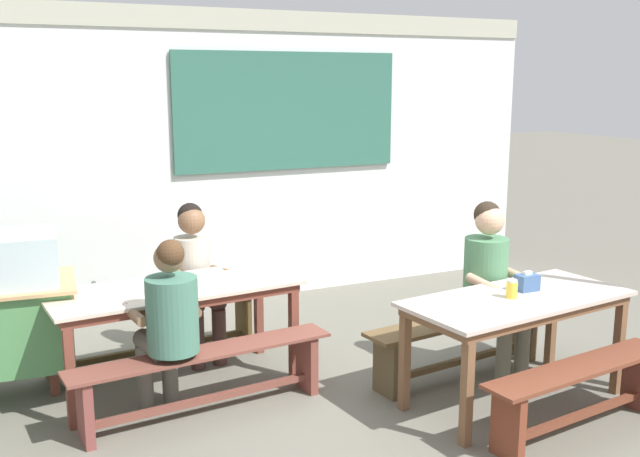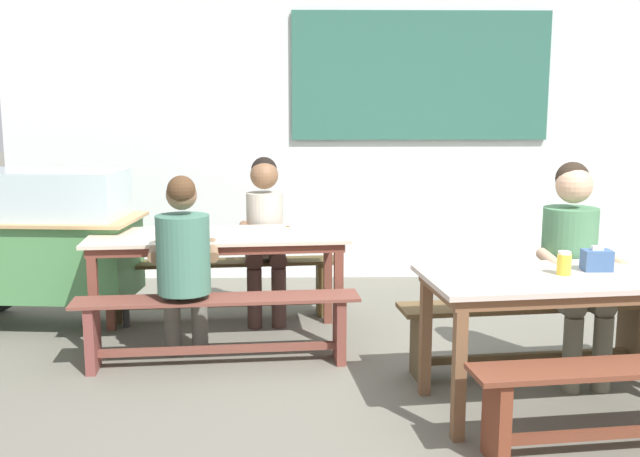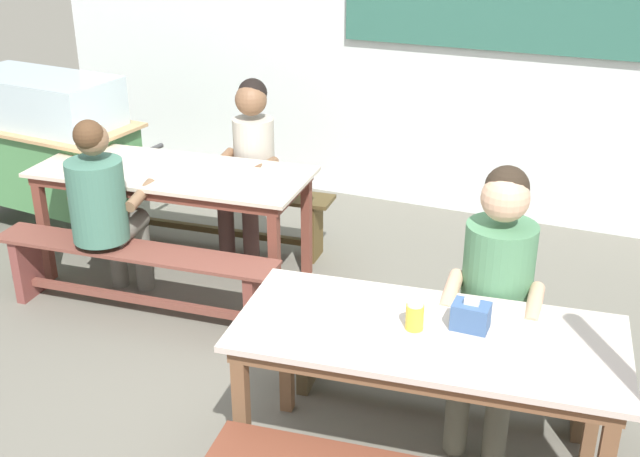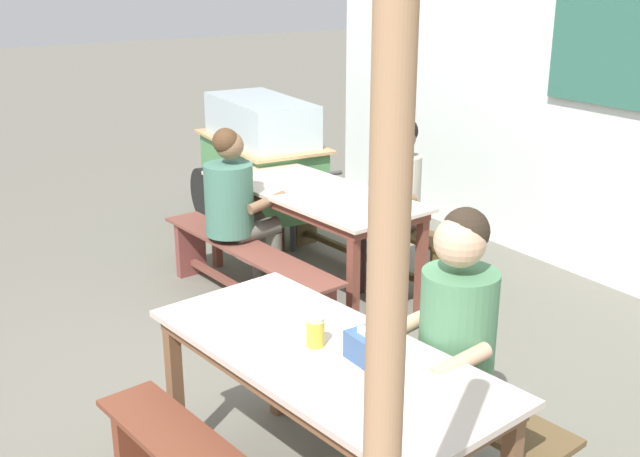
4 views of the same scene
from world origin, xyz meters
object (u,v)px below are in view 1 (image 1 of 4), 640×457
at_px(condiment_jar, 512,289).
at_px(dining_table_near, 517,308).
at_px(bench_far_back, 153,325).
at_px(person_right_near_table, 491,277).
at_px(bench_near_back, 460,336).
at_px(bench_far_front, 204,373).
at_px(dining_table_far, 174,296).
at_px(bench_near_front, 579,388).
at_px(person_center_facing, 195,271).
at_px(tissue_box, 527,282).
at_px(person_left_back_turned, 169,318).

bearing_deg(condiment_jar, dining_table_near, 6.15).
relative_size(bench_far_back, person_right_near_table, 1.38).
height_order(bench_near_back, person_right_near_table, person_right_near_table).
bearing_deg(person_right_near_table, bench_far_front, 174.63).
bearing_deg(bench_far_front, dining_table_far, 94.99).
relative_size(bench_near_back, person_right_near_table, 1.25).
relative_size(bench_near_front, person_center_facing, 1.21).
distance_m(dining_table_far, person_center_facing, 0.59).
bearing_deg(tissue_box, bench_near_front, -98.08).
bearing_deg(person_left_back_turned, condiment_jar, -19.59).
bearing_deg(dining_table_near, dining_table_far, 148.45).
relative_size(bench_near_back, person_center_facing, 1.31).
relative_size(bench_far_back, person_left_back_turned, 1.48).
bearing_deg(person_right_near_table, dining_table_near, -109.16).
bearing_deg(bench_near_back, dining_table_far, 160.16).
distance_m(bench_far_front, bench_near_back, 1.94).
relative_size(dining_table_near, person_right_near_table, 1.28).
bearing_deg(person_left_back_turned, bench_near_back, -5.78).
relative_size(dining_table_far, condiment_jar, 14.37).
xyz_separation_m(bench_near_back, tissue_box, (0.22, -0.45, 0.51)).
relative_size(tissue_box, condiment_jar, 1.20).
xyz_separation_m(dining_table_far, dining_table_near, (2.04, -1.25, -0.00)).
bearing_deg(dining_table_far, bench_far_back, 94.99).
xyz_separation_m(bench_far_back, tissue_box, (2.24, -1.71, 0.51)).
bearing_deg(bench_near_back, dining_table_near, -83.27).
xyz_separation_m(bench_far_back, person_center_facing, (0.35, -0.04, 0.41)).
distance_m(bench_far_back, condiment_jar, 2.76).
relative_size(dining_table_near, bench_far_front, 0.93).
xyz_separation_m(person_right_near_table, condiment_jar, (-0.24, -0.51, 0.07)).
bearing_deg(person_right_near_table, tissue_box, -93.21).
bearing_deg(bench_near_back, bench_far_back, 148.20).
relative_size(bench_far_front, person_right_near_table, 1.38).
bearing_deg(dining_table_near, condiment_jar, -173.85).
xyz_separation_m(bench_far_front, bench_near_back, (1.93, -0.17, 0.01)).
height_order(bench_near_back, condiment_jar, condiment_jar).
xyz_separation_m(tissue_box, condiment_jar, (-0.21, -0.09, 0.00)).
xyz_separation_m(person_center_facing, person_right_near_table, (1.92, -1.25, 0.03)).
height_order(dining_table_near, bench_near_front, dining_table_near).
distance_m(dining_table_far, bench_far_back, 0.66).
relative_size(dining_table_near, condiment_jar, 13.24).
bearing_deg(person_center_facing, condiment_jar, -46.33).
bearing_deg(person_left_back_turned, dining_table_near, -18.95).
bearing_deg(person_right_near_table, bench_far_back, 150.38).
height_order(person_center_facing, person_left_back_turned, person_center_facing).
xyz_separation_m(bench_far_front, person_center_facing, (0.25, 1.04, 0.42)).
distance_m(dining_table_far, tissue_box, 2.49).
relative_size(bench_far_back, tissue_box, 11.94).
relative_size(dining_table_near, bench_near_back, 1.03).
xyz_separation_m(bench_far_back, person_right_near_table, (2.26, -1.29, 0.45)).
distance_m(person_center_facing, person_left_back_turned, 1.10).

